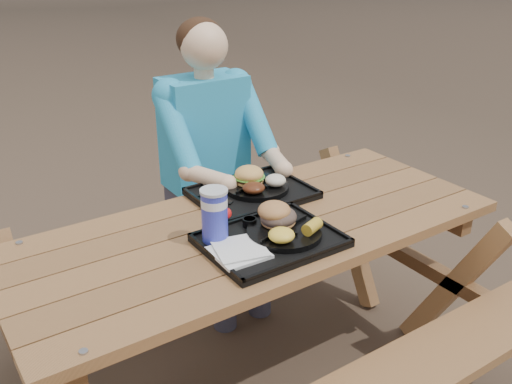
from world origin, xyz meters
TOP-DOWN VIEW (x-y plane):
  - ground at (0.00, 0.00)m, footprint 60.00×60.00m
  - picnic_table at (0.00, 0.00)m, footprint 1.80×1.49m
  - tray_near at (-0.04, -0.15)m, footprint 0.45×0.35m
  - tray_far at (0.12, 0.21)m, footprint 0.45×0.35m
  - plate_near at (0.02, -0.15)m, footprint 0.26×0.26m
  - plate_far at (0.15, 0.22)m, footprint 0.26×0.26m
  - napkin_stack at (-0.18, -0.17)m, footprint 0.17×0.17m
  - soda_cup at (-0.20, -0.05)m, footprint 0.09×0.09m
  - condiment_bbq at (-0.05, -0.03)m, footprint 0.05×0.05m
  - condiment_mustard at (0.03, -0.01)m, footprint 0.05×0.05m
  - sandwich at (0.03, -0.10)m, footprint 0.12×0.12m
  - mac_cheese at (-0.04, -0.21)m, footprint 0.09×0.09m
  - corn_cob at (0.08, -0.22)m, footprint 0.09×0.09m
  - cutlery_far at (-0.04, 0.23)m, footprint 0.10×0.14m
  - burger at (0.14, 0.26)m, footprint 0.12×0.12m
  - baked_beans at (0.10, 0.17)m, footprint 0.09×0.09m
  - potato_salad at (0.21, 0.17)m, footprint 0.08×0.08m
  - diner at (0.19, 0.70)m, footprint 0.48×0.84m

SIDE VIEW (x-z plane):
  - ground at x=0.00m, z-range 0.00..0.00m
  - picnic_table at x=0.00m, z-range 0.00..0.75m
  - diner at x=0.19m, z-range 0.00..1.28m
  - tray_near at x=-0.04m, z-range 0.75..0.77m
  - tray_far at x=0.12m, z-range 0.75..0.77m
  - cutlery_far at x=-0.04m, z-range 0.77..0.78m
  - napkin_stack at x=-0.18m, z-range 0.77..0.79m
  - plate_near at x=0.02m, z-range 0.77..0.79m
  - plate_far at x=0.15m, z-range 0.77..0.79m
  - condiment_bbq at x=-0.05m, z-range 0.77..0.80m
  - condiment_mustard at x=0.03m, z-range 0.77..0.80m
  - baked_beans at x=0.10m, z-range 0.79..0.83m
  - corn_cob at x=0.08m, z-range 0.79..0.83m
  - mac_cheese at x=-0.04m, z-range 0.79..0.83m
  - potato_salad at x=0.21m, z-range 0.79..0.84m
  - burger at x=0.14m, z-range 0.79..0.90m
  - sandwich at x=0.03m, z-range 0.79..0.92m
  - soda_cup at x=-0.20m, z-range 0.77..0.95m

